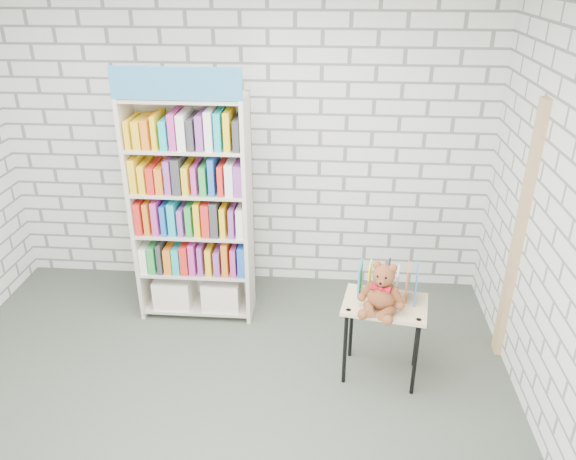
{
  "coord_description": "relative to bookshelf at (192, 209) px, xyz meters",
  "views": [
    {
      "loc": [
        0.79,
        -2.94,
        2.94
      ],
      "look_at": [
        0.49,
        0.95,
        1.05
      ],
      "focal_mm": 35.0,
      "sensor_mm": 36.0,
      "label": 1
    }
  ],
  "objects": [
    {
      "name": "room_shell",
      "position": [
        0.36,
        -1.36,
        0.77
      ],
      "size": [
        4.52,
        4.02,
        2.81
      ],
      "color": "silver",
      "rests_on": "ground"
    },
    {
      "name": "display_table",
      "position": [
        1.6,
        -0.77,
        -0.45
      ],
      "size": [
        0.67,
        0.52,
        0.66
      ],
      "color": "#D2BB7E",
      "rests_on": "ground"
    },
    {
      "name": "teddy_bear",
      "position": [
        1.55,
        -0.86,
        -0.21
      ],
      "size": [
        0.34,
        0.33,
        0.37
      ],
      "color": "brown",
      "rests_on": "display_table"
    },
    {
      "name": "door_trim",
      "position": [
        2.59,
        -0.41,
        0.03
      ],
      "size": [
        0.05,
        0.12,
        2.1
      ],
      "primitive_type": "cube",
      "color": "tan",
      "rests_on": "ground"
    },
    {
      "name": "ground",
      "position": [
        0.36,
        -1.36,
        -1.02
      ],
      "size": [
        4.5,
        4.5,
        0.0
      ],
      "primitive_type": "plane",
      "color": "#40473C",
      "rests_on": "ground"
    },
    {
      "name": "table_books",
      "position": [
        1.61,
        -0.67,
        -0.23
      ],
      "size": [
        0.45,
        0.26,
        0.25
      ],
      "color": "teal",
      "rests_on": "display_table"
    },
    {
      "name": "bookshelf",
      "position": [
        0.0,
        0.0,
        0.0
      ],
      "size": [
        0.99,
        0.39,
        2.23
      ],
      "color": "beige",
      "rests_on": "ground"
    }
  ]
}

